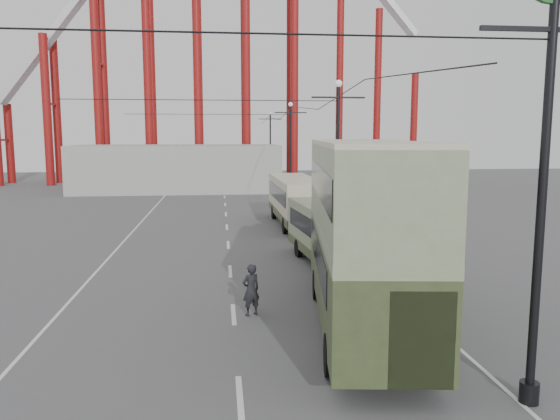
{
  "coord_description": "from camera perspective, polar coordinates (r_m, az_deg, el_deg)",
  "views": [
    {
      "loc": [
        -1.38,
        -14.13,
        6.11
      ],
      "look_at": [
        1.08,
        8.3,
        3.0
      ],
      "focal_mm": 35.0,
      "sensor_mm": 36.0,
      "label": 1
    }
  ],
  "objects": [
    {
      "name": "pedestrian",
      "position": [
        18.74,
        -3.05,
        -8.33
      ],
      "size": [
        0.77,
        0.67,
        1.79
      ],
      "primitive_type": "imported",
      "rotation": [
        0.0,
        0.0,
        3.6
      ],
      "color": "black",
      "rests_on": "ground"
    },
    {
      "name": "double_decker_bus",
      "position": [
        17.17,
        8.69,
        -1.58
      ],
      "size": [
        4.14,
        11.31,
        5.93
      ],
      "rotation": [
        0.0,
        0.0,
        -0.12
      ],
      "color": "#353F22",
      "rests_on": "ground"
    },
    {
      "name": "lamp_post_mid",
      "position": [
        32.91,
        6.02,
        5.31
      ],
      "size": [
        3.2,
        0.44,
        9.32
      ],
      "color": "black",
      "rests_on": "ground"
    },
    {
      "name": "lamp_post_far",
      "position": [
        54.6,
        1.1,
        6.34
      ],
      "size": [
        3.2,
        0.44,
        9.32
      ],
      "color": "black",
      "rests_on": "ground"
    },
    {
      "name": "ground",
      "position": [
        15.45,
        -0.65,
        -15.44
      ],
      "size": [
        160.0,
        160.0,
        0.0
      ],
      "primitive_type": "plane",
      "color": "#545457",
      "rests_on": "ground"
    },
    {
      "name": "lamp_post_near",
      "position": [
        13.25,
        26.52,
        14.64
      ],
      "size": [
        3.2,
        0.44,
        10.8
      ],
      "color": "black",
      "rests_on": "ground"
    },
    {
      "name": "road_markings",
      "position": [
        34.38,
        -5.29,
        -2.41
      ],
      "size": [
        12.52,
        120.0,
        0.01
      ],
      "color": "silver",
      "rests_on": "ground"
    },
    {
      "name": "lamp_post_distant",
      "position": [
        76.46,
        -1.02,
        6.77
      ],
      "size": [
        3.2,
        0.44,
        9.32
      ],
      "color": "black",
      "rests_on": "ground"
    },
    {
      "name": "single_decker_green",
      "position": [
        24.8,
        5.83,
        -2.71
      ],
      "size": [
        3.14,
        10.09,
        2.81
      ],
      "rotation": [
        0.0,
        0.0,
        0.09
      ],
      "color": "gray",
      "rests_on": "ground"
    },
    {
      "name": "fairground_shed",
      "position": [
        61.41,
        -10.59,
        4.34
      ],
      "size": [
        22.0,
        10.0,
        5.0
      ],
      "primitive_type": "cube",
      "color": "#9E9E99",
      "rests_on": "ground"
    },
    {
      "name": "single_decker_cream",
      "position": [
        37.18,
        1.65,
        1.2
      ],
      "size": [
        2.77,
        10.36,
        3.21
      ],
      "rotation": [
        0.0,
        0.0,
        0.02
      ],
      "color": "beige",
      "rests_on": "ground"
    }
  ]
}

